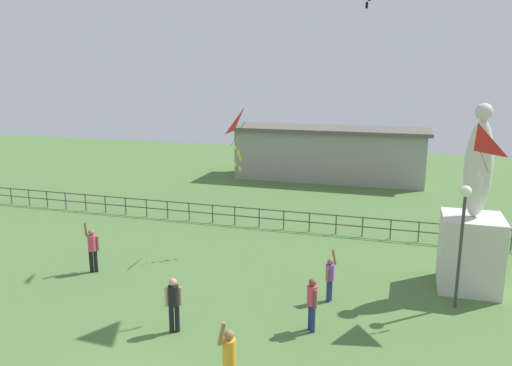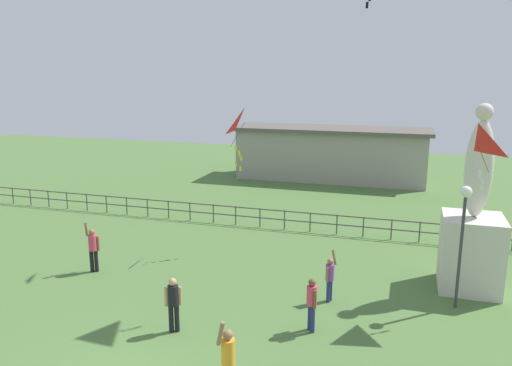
# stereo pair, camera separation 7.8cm
# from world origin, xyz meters

# --- Properties ---
(statue_monument) EXTENTS (1.99, 1.99, 6.42)m
(statue_monument) POSITION_xyz_m (8.27, 9.47, 1.89)
(statue_monument) COLOR beige
(statue_monument) RESTS_ON ground_plane
(lamppost) EXTENTS (0.36, 0.36, 4.01)m
(lamppost) POSITION_xyz_m (7.76, 7.77, 2.95)
(lamppost) COLOR #38383D
(lamppost) RESTS_ON ground_plane
(person_1) EXTENTS (0.46, 0.31, 1.66)m
(person_1) POSITION_xyz_m (-0.19, 3.69, 0.96)
(person_1) COLOR black
(person_1) RESTS_ON ground_plane
(person_2) EXTENTS (0.38, 0.53, 2.04)m
(person_2) POSITION_xyz_m (2.37, 1.32, 1.02)
(person_2) COLOR brown
(person_2) RESTS_ON ground_plane
(person_3) EXTENTS (0.33, 0.42, 1.63)m
(person_3) POSITION_xyz_m (3.61, 4.91, 0.94)
(person_3) COLOR navy
(person_3) RESTS_ON ground_plane
(person_4) EXTENTS (0.53, 0.31, 1.98)m
(person_4) POSITION_xyz_m (-5.10, 6.84, 0.99)
(person_4) COLOR black
(person_4) RESTS_ON ground_plane
(person_5) EXTENTS (0.35, 0.45, 1.75)m
(person_5) POSITION_xyz_m (3.81, 6.99, 0.88)
(person_5) COLOR navy
(person_5) RESTS_ON ground_plane
(kite_0) EXTENTS (1.04, 1.12, 1.99)m
(kite_0) POSITION_xyz_m (7.89, 7.46, 5.36)
(kite_0) COLOR red
(kite_2) EXTENTS (0.98, 1.12, 2.55)m
(kite_2) POSITION_xyz_m (-0.36, 10.72, 5.37)
(kite_2) COLOR red
(waterfront_railing) EXTENTS (36.04, 0.06, 0.95)m
(waterfront_railing) POSITION_xyz_m (-0.25, 14.00, 0.62)
(waterfront_railing) COLOR #4C4742
(waterfront_railing) RESTS_ON ground_plane
(pavilion_building) EXTENTS (13.40, 4.11, 3.65)m
(pavilion_building) POSITION_xyz_m (0.81, 26.00, 1.85)
(pavilion_building) COLOR gray
(pavilion_building) RESTS_ON ground_plane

